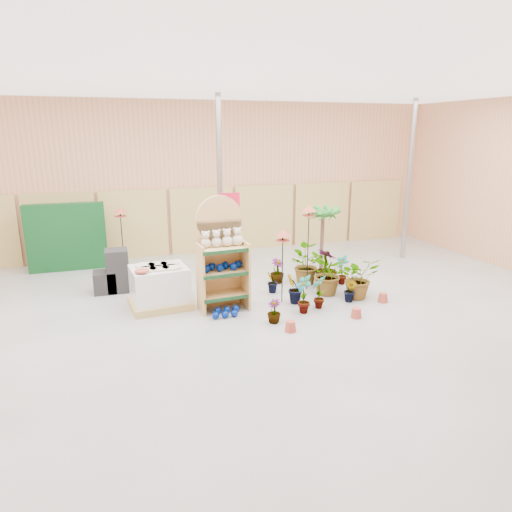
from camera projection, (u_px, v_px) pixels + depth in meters
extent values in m
cube|color=gray|center=(265.00, 330.00, 8.70)|extent=(15.00, 12.00, 0.10)
cube|color=white|center=(266.00, 72.00, 7.49)|extent=(15.00, 12.00, 0.10)
cube|color=tan|center=(200.00, 179.00, 13.65)|extent=(15.00, 0.10, 4.50)
cylinder|color=gray|center=(409.00, 181.00, 12.93)|extent=(0.14, 0.14, 4.50)
cylinder|color=gray|center=(220.00, 188.00, 11.31)|extent=(0.14, 0.14, 4.50)
cube|color=tan|center=(61.00, 229.00, 12.68)|extent=(1.90, 0.06, 2.00)
cube|color=tan|center=(135.00, 224.00, 13.27)|extent=(1.90, 0.06, 2.00)
cube|color=tan|center=(202.00, 220.00, 13.86)|extent=(1.90, 0.06, 2.00)
cube|color=tan|center=(264.00, 217.00, 14.45)|extent=(1.90, 0.06, 2.00)
cube|color=tan|center=(322.00, 213.00, 15.04)|extent=(1.90, 0.06, 2.00)
cube|color=tan|center=(375.00, 210.00, 15.63)|extent=(1.90, 0.06, 2.00)
cube|color=tan|center=(220.00, 263.00, 9.59)|extent=(0.99, 0.16, 1.87)
cylinder|color=tan|center=(219.00, 219.00, 9.35)|extent=(0.99, 0.16, 0.99)
cube|color=tan|center=(224.00, 295.00, 9.49)|extent=(0.99, 0.62, 0.04)
cube|color=#0F3819|center=(227.00, 299.00, 9.24)|extent=(0.95, 0.10, 0.07)
cube|color=tan|center=(223.00, 272.00, 9.36)|extent=(0.99, 0.62, 0.04)
cube|color=#0F3819|center=(226.00, 276.00, 9.11)|extent=(0.95, 0.10, 0.07)
cube|color=tan|center=(223.00, 249.00, 9.23)|extent=(0.99, 0.62, 0.04)
cube|color=#0F3819|center=(226.00, 252.00, 8.98)|extent=(0.95, 0.10, 0.07)
cube|color=tan|center=(201.00, 279.00, 9.25)|extent=(0.09, 0.55, 1.43)
cube|color=tan|center=(245.00, 275.00, 9.53)|extent=(0.09, 0.55, 1.43)
sphere|color=beige|center=(206.00, 243.00, 9.16)|extent=(0.20, 0.20, 0.20)
sphere|color=beige|center=(206.00, 235.00, 9.12)|extent=(0.15, 0.15, 0.15)
sphere|color=beige|center=(217.00, 242.00, 9.22)|extent=(0.21, 0.21, 0.21)
sphere|color=beige|center=(216.00, 234.00, 9.18)|extent=(0.15, 0.15, 0.15)
sphere|color=beige|center=(227.00, 241.00, 9.29)|extent=(0.22, 0.22, 0.22)
sphere|color=beige|center=(227.00, 233.00, 9.24)|extent=(0.15, 0.15, 0.15)
sphere|color=beige|center=(238.00, 240.00, 9.35)|extent=(0.23, 0.23, 0.23)
sphere|color=beige|center=(237.00, 231.00, 9.30)|extent=(0.15, 0.15, 0.15)
sphere|color=navy|center=(206.00, 269.00, 9.21)|extent=(0.17, 0.17, 0.17)
sphere|color=navy|center=(212.00, 266.00, 9.37)|extent=(0.17, 0.17, 0.17)
sphere|color=navy|center=(220.00, 268.00, 9.29)|extent=(0.17, 0.17, 0.17)
sphere|color=navy|center=(225.00, 265.00, 9.45)|extent=(0.17, 0.17, 0.17)
sphere|color=navy|center=(233.00, 266.00, 9.37)|extent=(0.17, 0.17, 0.17)
sphere|color=navy|center=(238.00, 264.00, 9.54)|extent=(0.17, 0.17, 0.17)
sphere|color=navy|center=(216.00, 316.00, 9.05)|extent=(0.15, 0.15, 0.15)
sphere|color=navy|center=(218.00, 311.00, 9.30)|extent=(0.15, 0.15, 0.15)
sphere|color=navy|center=(225.00, 314.00, 9.11)|extent=(0.15, 0.15, 0.15)
sphere|color=navy|center=(227.00, 310.00, 9.36)|extent=(0.15, 0.15, 0.15)
sphere|color=navy|center=(234.00, 313.00, 9.17)|extent=(0.15, 0.15, 0.15)
sphere|color=navy|center=(236.00, 309.00, 9.42)|extent=(0.15, 0.15, 0.15)
cube|color=tan|center=(161.00, 303.00, 9.71)|extent=(1.33, 1.15, 0.15)
cube|color=silver|center=(159.00, 284.00, 9.60)|extent=(1.22, 1.03, 0.72)
cylinder|color=#C3B29E|center=(147.00, 270.00, 9.28)|extent=(0.41, 0.41, 0.04)
cylinder|color=#C3B29E|center=(159.00, 268.00, 9.36)|extent=(0.41, 0.41, 0.04)
cylinder|color=#C3B29E|center=(172.00, 267.00, 9.43)|extent=(0.41, 0.41, 0.04)
cylinder|color=#C3B29E|center=(145.00, 266.00, 9.56)|extent=(0.41, 0.41, 0.04)
cylinder|color=#C3B29E|center=(158.00, 264.00, 9.64)|extent=(0.41, 0.41, 0.04)
cylinder|color=#C3B29E|center=(170.00, 263.00, 9.71)|extent=(0.41, 0.41, 0.04)
cube|color=black|center=(118.00, 281.00, 10.62)|extent=(0.50, 0.50, 0.50)
cube|color=black|center=(117.00, 260.00, 10.49)|extent=(0.50, 0.50, 0.50)
cube|color=black|center=(105.00, 282.00, 10.53)|extent=(0.50, 0.50, 0.50)
cube|color=#0A3D17|center=(67.00, 237.00, 12.11)|extent=(2.00, 0.30, 1.80)
cylinder|color=gray|center=(230.00, 237.00, 11.18)|extent=(0.05, 0.05, 2.20)
cube|color=red|center=(229.00, 201.00, 10.91)|extent=(0.50, 0.03, 0.40)
cylinder|color=black|center=(282.00, 272.00, 9.81)|extent=(0.02, 0.02, 1.39)
cylinder|color=#A53F31|center=(283.00, 240.00, 9.63)|extent=(0.30, 0.30, 0.02)
cone|color=#A53F31|center=(283.00, 233.00, 9.58)|extent=(0.34, 0.34, 0.14)
cylinder|color=black|center=(308.00, 253.00, 10.60)|extent=(0.02, 0.02, 1.76)
cylinder|color=#A53F31|center=(309.00, 216.00, 10.37)|extent=(0.30, 0.30, 0.02)
cone|color=#A53F31|center=(309.00, 208.00, 10.32)|extent=(0.34, 0.34, 0.14)
cylinder|color=black|center=(123.00, 245.00, 11.81)|extent=(0.02, 0.02, 1.52)
cylinder|color=#A53F31|center=(120.00, 216.00, 11.61)|extent=(0.30, 0.30, 0.02)
cone|color=#A53F31|center=(120.00, 210.00, 11.57)|extent=(0.34, 0.34, 0.14)
cylinder|color=brown|center=(322.00, 244.00, 12.07)|extent=(0.10, 0.10, 1.49)
imported|color=#247724|center=(303.00, 294.00, 9.30)|extent=(0.35, 0.46, 0.80)
imported|color=#247724|center=(294.00, 289.00, 9.81)|extent=(0.47, 0.44, 0.68)
imported|color=#247724|center=(328.00, 274.00, 10.31)|extent=(1.04, 1.11, 1.00)
imported|color=#247724|center=(327.00, 267.00, 10.93)|extent=(0.67, 0.67, 0.93)
imported|color=#247724|center=(342.00, 270.00, 11.09)|extent=(0.36, 0.44, 0.72)
imported|color=#247724|center=(272.00, 282.00, 10.48)|extent=(0.38, 0.37, 0.54)
imported|color=#247724|center=(304.00, 264.00, 11.13)|extent=(1.02, 1.08, 0.95)
imported|color=#247724|center=(274.00, 311.00, 8.85)|extent=(0.37, 0.37, 0.48)
imported|color=#247724|center=(319.00, 292.00, 9.57)|extent=(0.40, 0.45, 0.72)
imported|color=#247724|center=(350.00, 290.00, 9.92)|extent=(0.34, 0.37, 0.54)
imported|color=#247724|center=(359.00, 277.00, 10.14)|extent=(0.90, 0.79, 0.95)
imported|color=#247724|center=(277.00, 271.00, 11.18)|extent=(0.45, 0.45, 0.61)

